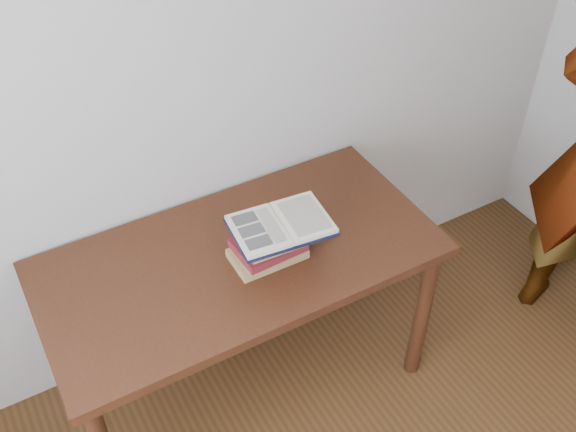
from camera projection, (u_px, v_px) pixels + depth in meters
desk at (241, 274)px, 2.42m from camera, size 1.40×0.70×0.75m
book_stack at (268, 244)px, 2.29m from camera, size 0.25×0.19×0.15m
open_book at (281, 225)px, 2.24m from camera, size 0.35×0.26×0.03m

